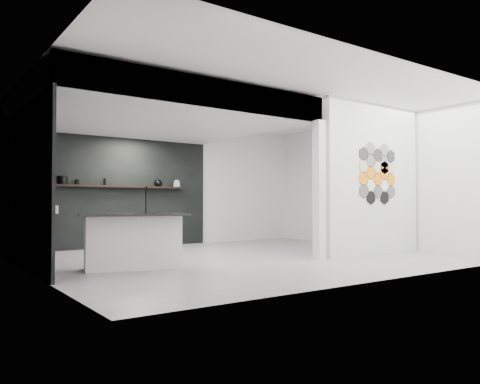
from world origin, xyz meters
name	(u,v)px	position (x,y,z in m)	size (l,w,h in m)	color
floor	(245,257)	(0.00, 0.00, -0.01)	(7.00, 6.00, 0.01)	gray
partition_panel	(373,179)	(2.23, -1.00, 1.40)	(2.45, 0.15, 2.80)	silver
bay_clad_back	(113,192)	(-1.30, 2.97, 1.18)	(4.40, 0.04, 2.35)	black
bay_clad_left	(20,188)	(-3.47, 1.00, 1.18)	(0.04, 4.00, 2.35)	black
bulkhead	(153,113)	(-1.30, 1.00, 2.55)	(4.40, 4.00, 0.40)	silver
corner_column	(319,190)	(0.82, -1.00, 1.18)	(0.16, 0.16, 2.35)	silver
fascia_beam	(210,93)	(-1.30, -0.92, 2.55)	(4.40, 0.16, 0.40)	silver
wall_basin	(39,209)	(-3.24, 0.80, 0.85)	(0.40, 0.60, 0.12)	silver
display_shelf	(120,186)	(-1.20, 2.87, 1.30)	(3.00, 0.15, 0.04)	black
kitchen_island	(133,240)	(-2.19, -0.26, 0.41)	(1.62, 1.01, 1.22)	silver
stockpot	(62,180)	(-2.38, 2.87, 1.40)	(0.20, 0.20, 0.16)	black
kettle	(158,183)	(-0.31, 2.87, 1.40)	(0.18, 0.18, 0.15)	black
glass_bowl	(177,184)	(0.15, 2.87, 1.38)	(0.16, 0.16, 0.11)	gray
glass_vase	(177,184)	(0.15, 2.87, 1.40)	(0.11, 0.11, 0.15)	gray
bottle_dark	(105,182)	(-1.53, 2.87, 1.39)	(0.05, 0.05, 0.14)	black
utensil_cup	(77,182)	(-2.09, 2.87, 1.37)	(0.08, 0.08, 0.10)	black
hex_tile_cluster	(378,173)	(2.26, -1.09, 1.50)	(1.04, 0.02, 1.16)	black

